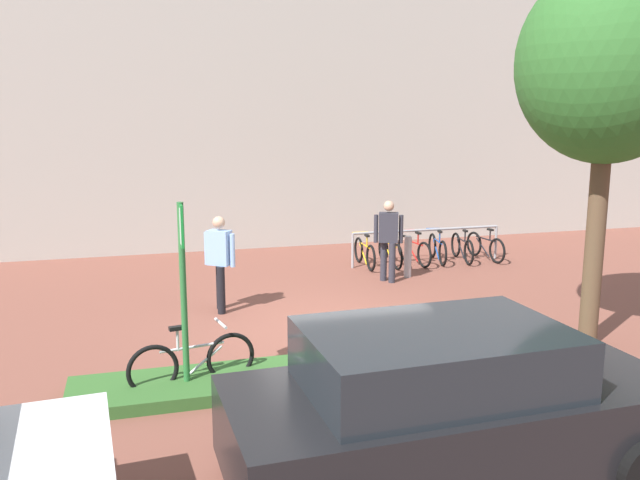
# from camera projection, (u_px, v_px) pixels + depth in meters

# --- Properties ---
(ground_plane) EXTENTS (60.00, 60.00, 0.00)m
(ground_plane) POSITION_uv_depth(u_px,v_px,m) (331.00, 328.00, 10.86)
(ground_plane) COLOR brown
(building_facade) EXTENTS (28.00, 1.20, 10.00)m
(building_facade) POSITION_uv_depth(u_px,v_px,m) (248.00, 54.00, 17.01)
(building_facade) COLOR #B2ADA3
(building_facade) RESTS_ON ground
(planter_strip) EXTENTS (7.00, 1.10, 0.16)m
(planter_strip) POSITION_uv_depth(u_px,v_px,m) (340.00, 370.00, 8.90)
(planter_strip) COLOR #336028
(planter_strip) RESTS_ON ground
(tree_sidewalk) EXTENTS (2.62, 2.62, 5.64)m
(tree_sidewalk) POSITION_uv_depth(u_px,v_px,m) (609.00, 65.00, 9.41)
(tree_sidewalk) COLOR brown
(tree_sidewalk) RESTS_ON ground
(parking_sign_post) EXTENTS (0.08, 0.36, 2.44)m
(parking_sign_post) POSITION_uv_depth(u_px,v_px,m) (183.00, 270.00, 8.07)
(parking_sign_post) COLOR #2D7238
(parking_sign_post) RESTS_ON ground
(bike_at_sign) EXTENTS (1.66, 0.47, 0.86)m
(bike_at_sign) POSITION_uv_depth(u_px,v_px,m) (193.00, 362.00, 8.45)
(bike_at_sign) COLOR black
(bike_at_sign) RESTS_ON ground
(bike_rack_cluster) EXTENTS (3.76, 1.62, 0.83)m
(bike_rack_cluster) POSITION_uv_depth(u_px,v_px,m) (426.00, 249.00, 15.61)
(bike_rack_cluster) COLOR #99999E
(bike_rack_cluster) RESTS_ON ground
(bollard_steel) EXTENTS (0.16, 0.16, 0.90)m
(bollard_steel) POSITION_uv_depth(u_px,v_px,m) (408.00, 257.00, 14.23)
(bollard_steel) COLOR #ADADB2
(bollard_steel) RESTS_ON ground
(person_suited_dark) EXTENTS (0.57, 0.37, 1.72)m
(person_suited_dark) POSITION_uv_depth(u_px,v_px,m) (388.00, 236.00, 13.75)
(person_suited_dark) COLOR #2D2D38
(person_suited_dark) RESTS_ON ground
(person_shirt_white) EXTENTS (0.50, 0.46, 1.72)m
(person_shirt_white) POSITION_uv_depth(u_px,v_px,m) (220.00, 257.00, 11.66)
(person_shirt_white) COLOR black
(person_shirt_white) RESTS_ON ground
(car_black_suv) EXTENTS (4.35, 2.12, 1.54)m
(car_black_suv) POSITION_uv_depth(u_px,v_px,m) (448.00, 406.00, 6.23)
(car_black_suv) COLOR black
(car_black_suv) RESTS_ON ground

